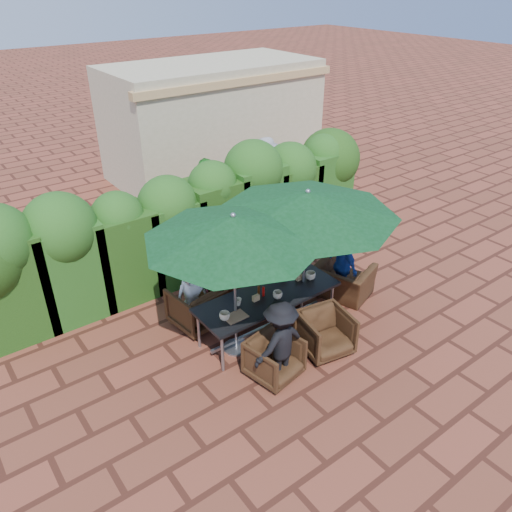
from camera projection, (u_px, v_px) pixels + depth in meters
ground at (263, 323)px, 8.82m from camera, size 80.00×80.00×0.00m
dining_table at (268, 299)px, 8.30m from camera, size 2.51×0.90×0.75m
umbrella_left at (233, 228)px, 7.14m from camera, size 2.71×2.71×2.46m
umbrella_right at (307, 203)px, 7.90m from camera, size 2.99×2.99×2.46m
chair_far_left at (196, 304)px, 8.61m from camera, size 0.88×0.84×0.82m
chair_far_mid at (229, 289)px, 9.10m from camera, size 0.84×0.81×0.75m
chair_far_right at (279, 276)px, 9.53m from camera, size 0.78×0.74×0.71m
chair_near_left at (275, 357)px, 7.51m from camera, size 0.82×0.79×0.74m
chair_near_right at (326, 331)px, 8.01m from camera, size 0.88×0.84×0.78m
chair_end_right at (344, 276)px, 9.38m from camera, size 0.95×1.16×0.88m
adult_far_left at (192, 294)px, 8.58m from camera, size 0.60×0.38×1.18m
adult_far_mid at (229, 274)px, 8.95m from camera, size 0.53×0.45×1.38m
adult_far_right at (279, 262)px, 9.40m from camera, size 0.68×0.49×1.29m
adult_near_left at (280, 342)px, 7.31m from camera, size 0.90×0.45×1.38m
adult_end_right at (343, 265)px, 9.25m from camera, size 0.53×0.85×1.35m
child_left at (211, 295)px, 8.93m from camera, size 0.31×0.28×0.73m
child_right at (250, 275)px, 9.45m from camera, size 0.36×0.32×0.82m
pedestrian_a at (207, 190)px, 12.07m from camera, size 1.58×1.00×1.60m
pedestrian_b at (240, 178)px, 12.84m from camera, size 0.80×0.55×1.57m
pedestrian_c at (266, 170)px, 13.12m from camera, size 1.20×0.78×1.72m
cup_a at (225, 316)px, 7.65m from camera, size 0.17×0.17×0.13m
cup_b at (238, 302)px, 7.99m from camera, size 0.12×0.12×0.12m
cup_c at (278, 295)px, 8.15m from camera, size 0.16×0.16×0.13m
cup_d at (284, 277)px, 8.64m from camera, size 0.13×0.13×0.12m
cup_e at (310, 276)px, 8.65m from camera, size 0.18×0.18×0.14m
ketchup_bottle at (263, 291)px, 8.21m from camera, size 0.04×0.04×0.17m
sauce_bottle at (259, 290)px, 8.24m from camera, size 0.04×0.04×0.17m
serving_tray at (236, 317)px, 7.73m from camera, size 0.35×0.25×0.02m
number_block_left at (256, 298)px, 8.10m from camera, size 0.12×0.06×0.10m
number_block_right at (299, 277)px, 8.65m from camera, size 0.12×0.06×0.10m
hedge_wall at (181, 214)px, 9.65m from camera, size 9.10×1.60×2.48m
building at (213, 119)px, 14.69m from camera, size 6.20×3.08×3.20m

